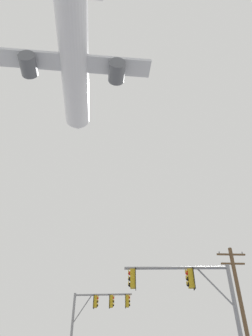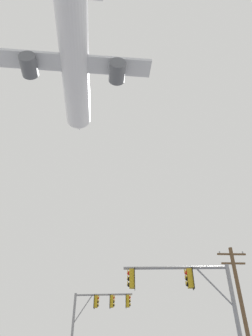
{
  "view_description": "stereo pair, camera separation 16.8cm",
  "coord_description": "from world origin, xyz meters",
  "px_view_note": "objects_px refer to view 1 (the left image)",
  "views": [
    {
      "loc": [
        -0.95,
        -6.76,
        1.28
      ],
      "look_at": [
        -0.05,
        14.0,
        15.46
      ],
      "focal_mm": 31.56,
      "sensor_mm": 36.0,
      "label": 1
    },
    {
      "loc": [
        -0.78,
        -6.77,
        1.28
      ],
      "look_at": [
        -0.05,
        14.0,
        15.46
      ],
      "focal_mm": 31.56,
      "sensor_mm": 36.0,
      "label": 2
    }
  ],
  "objects_px": {
    "signal_pole_far": "(96,313)",
    "airplane": "(74,65)",
    "utility_pole": "(242,308)",
    "signal_pole_near": "(194,294)"
  },
  "relations": [
    {
      "from": "signal_pole_far",
      "to": "airplane",
      "type": "distance_m",
      "value": 36.38
    },
    {
      "from": "utility_pole",
      "to": "airplane",
      "type": "relative_size",
      "value": 0.29
    },
    {
      "from": "utility_pole",
      "to": "signal_pole_far",
      "type": "bearing_deg",
      "value": 159.55
    },
    {
      "from": "signal_pole_near",
      "to": "utility_pole",
      "type": "xyz_separation_m",
      "value": [
        5.09,
        6.98,
        0.55
      ]
    },
    {
      "from": "signal_pole_near",
      "to": "signal_pole_far",
      "type": "distance_m",
      "value": 12.06
    },
    {
      "from": "signal_pole_near",
      "to": "airplane",
      "type": "xyz_separation_m",
      "value": [
        -10.8,
        14.22,
        36.47
      ]
    },
    {
      "from": "signal_pole_near",
      "to": "airplane",
      "type": "relative_size",
      "value": 0.19
    },
    {
      "from": "signal_pole_near",
      "to": "utility_pole",
      "type": "bearing_deg",
      "value": 53.91
    },
    {
      "from": "signal_pole_near",
      "to": "utility_pole",
      "type": "distance_m",
      "value": 8.66
    },
    {
      "from": "signal_pole_near",
      "to": "signal_pole_far",
      "type": "xyz_separation_m",
      "value": [
        -5.25,
        10.84,
        0.68
      ]
    }
  ]
}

